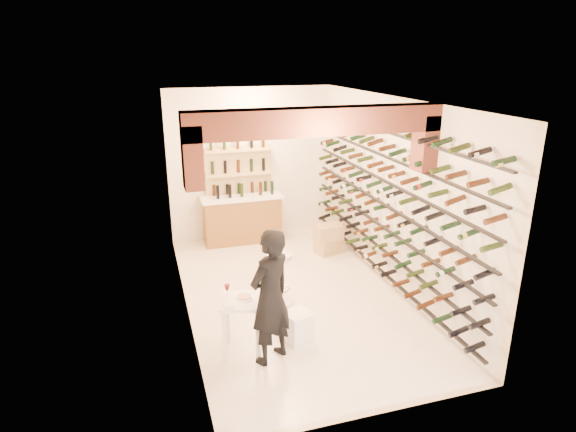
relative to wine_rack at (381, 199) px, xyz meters
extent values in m
plane|color=#F1E5D0|center=(-1.53, 0.00, -1.55)|extent=(6.00, 6.00, 0.00)
cube|color=silver|center=(-1.53, 3.00, 0.05)|extent=(3.50, 0.02, 3.20)
cube|color=silver|center=(-1.53, -3.00, 0.05)|extent=(3.50, 0.02, 3.20)
cube|color=silver|center=(-3.28, 0.00, 0.05)|extent=(0.02, 6.00, 3.20)
cube|color=silver|center=(0.22, 0.00, 0.05)|extent=(0.02, 6.00, 3.20)
cube|color=#AA593C|center=(-1.53, 0.00, 1.65)|extent=(3.50, 6.00, 0.02)
cube|color=brown|center=(-1.53, -1.00, 1.47)|extent=(3.50, 0.35, 0.36)
cube|color=brown|center=(-3.16, -1.00, 1.10)|extent=(0.24, 0.35, 0.80)
cube|color=brown|center=(0.10, -1.00, 1.10)|extent=(0.24, 0.35, 0.80)
cube|color=black|center=(0.06, 0.00, -1.30)|extent=(0.06, 5.70, 0.03)
cube|color=black|center=(0.06, 0.00, -0.90)|extent=(0.06, 5.70, 0.03)
cube|color=black|center=(0.06, 0.00, -0.50)|extent=(0.06, 5.70, 0.03)
cube|color=black|center=(0.06, 0.00, -0.10)|extent=(0.06, 5.70, 0.03)
cube|color=black|center=(0.06, 0.00, 0.30)|extent=(0.06, 5.70, 0.03)
cube|color=black|center=(0.06, 0.00, 0.70)|extent=(0.06, 5.70, 0.03)
cube|color=black|center=(0.06, 0.00, 1.10)|extent=(0.06, 5.70, 0.03)
cube|color=brown|center=(-1.83, 2.65, -1.07)|extent=(1.60, 0.55, 0.96)
cube|color=white|center=(-1.83, 2.65, -0.56)|extent=(1.70, 0.62, 0.05)
cube|color=tan|center=(-1.83, 2.92, -0.55)|extent=(1.40, 0.10, 2.00)
cube|color=tan|center=(-1.83, 2.82, -1.10)|extent=(1.40, 0.28, 0.04)
cube|color=tan|center=(-1.83, 2.82, -0.60)|extent=(1.40, 0.28, 0.04)
cube|color=tan|center=(-1.83, 2.82, -0.10)|extent=(1.40, 0.28, 0.04)
cube|color=tan|center=(-1.83, 2.82, 0.40)|extent=(1.40, 0.28, 0.04)
cube|color=brown|center=(-1.83, 2.97, 0.90)|extent=(0.70, 0.04, 0.55)
cube|color=#99998C|center=(-1.83, 2.94, 0.90)|extent=(0.60, 0.01, 0.45)
cube|color=white|center=(-2.68, -1.34, -0.79)|extent=(0.66, 0.66, 0.05)
cube|color=white|center=(-2.94, -1.49, -1.18)|extent=(0.05, 0.05, 0.73)
cube|color=white|center=(-2.52, -1.60, -1.18)|extent=(0.05, 0.05, 0.73)
cube|color=white|center=(-2.83, -1.07, -1.18)|extent=(0.05, 0.05, 0.73)
cube|color=white|center=(-2.41, -1.18, -1.18)|extent=(0.05, 0.05, 0.73)
cylinder|color=white|center=(-2.62, -1.31, -0.76)|extent=(0.25, 0.25, 0.02)
cylinder|color=#BF7266|center=(-2.62, -1.31, -0.74)|extent=(0.19, 0.19, 0.02)
cube|color=white|center=(-2.86, -1.46, -0.76)|extent=(0.13, 0.13, 0.02)
cylinder|color=white|center=(-2.83, -1.18, -0.77)|extent=(0.07, 0.07, 0.00)
cylinder|color=white|center=(-2.83, -1.18, -0.72)|extent=(0.01, 0.01, 0.09)
cone|color=#58070A|center=(-2.83, -1.18, -0.64)|extent=(0.08, 0.08, 0.08)
cube|color=white|center=(-1.89, -1.32, -1.33)|extent=(0.45, 0.45, 0.44)
imported|color=black|center=(-2.36, -1.63, -0.63)|extent=(0.80, 0.73, 1.83)
cylinder|color=silver|center=(-1.82, -0.19, -1.53)|extent=(0.44, 0.44, 0.03)
cylinder|color=silver|center=(-1.82, -0.19, -1.14)|extent=(0.09, 0.09, 0.77)
cylinder|color=silver|center=(-1.82, -0.19, -0.73)|extent=(0.42, 0.42, 0.08)
torus|color=silver|center=(-1.82, -0.19, -1.31)|extent=(0.34, 0.34, 0.03)
cube|color=tan|center=(-0.31, 1.50, -1.40)|extent=(0.57, 0.47, 0.30)
cube|color=tan|center=(-0.31, 1.50, -1.10)|extent=(0.54, 0.39, 0.31)
camera|label=1|loc=(-3.76, -7.01, 2.34)|focal=30.49mm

